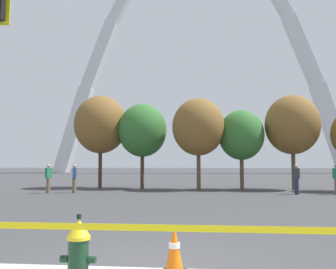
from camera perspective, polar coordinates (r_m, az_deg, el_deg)
name	(u,v)px	position (r m, az deg, el deg)	size (l,w,h in m)	color
ground_plane	(152,267)	(6.22, -2.45, -19.79)	(240.00, 240.00, 0.00)	#3D3D3F
fire_hydrant	(78,255)	(5.09, -13.68, -17.72)	(0.46, 0.48, 0.99)	black
caution_tape_barrier	(99,244)	(4.65, -10.60, -16.34)	(6.32, 0.04, 0.96)	#232326
traffic_cone_by_hydrant	(174,249)	(5.79, 0.99, -17.30)	(0.36, 0.36, 0.73)	black
monument_arch	(198,57)	(64.82, 4.68, 11.79)	(50.08, 2.26, 44.83)	silver
tree_far_left	(101,125)	(25.11, -10.36, 1.52)	(3.53, 3.53, 6.17)	#473323
tree_left_mid	(142,130)	(24.07, -3.97, 0.63)	(3.15, 3.15, 5.51)	#473323
tree_center_left	(198,127)	(22.93, 4.71, 1.16)	(3.24, 3.24, 5.67)	brown
tree_center_right	(241,135)	(23.45, 11.27, -0.10)	(2.83, 2.83, 4.95)	brown
tree_right_mid	(292,125)	(24.18, 18.68, 1.44)	(3.36, 3.36, 5.88)	brown
pedestrian_walking_left	(48,178)	(21.40, -18.00, -6.45)	(0.34, 0.39, 1.59)	brown
pedestrian_standing_center	(74,178)	(21.20, -14.28, -6.55)	(0.30, 0.39, 1.59)	brown
pedestrian_walking_right	(336,179)	(21.30, 24.60, -6.27)	(0.32, 0.39, 1.59)	brown
pedestrian_near_trees	(297,179)	(20.62, 19.26, -6.50)	(0.39, 0.32, 1.59)	#232847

